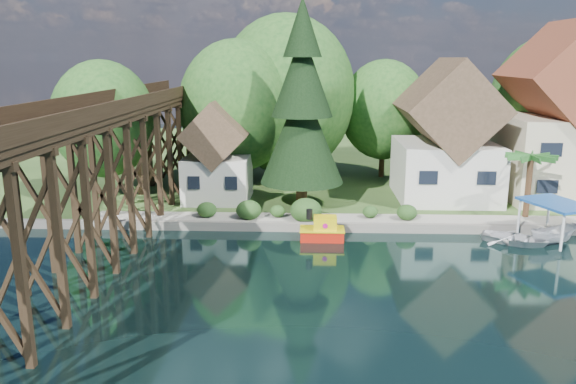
# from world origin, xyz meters

# --- Properties ---
(ground) EXTENTS (140.00, 140.00, 0.00)m
(ground) POSITION_xyz_m (0.00, 0.00, 0.00)
(ground) COLOR black
(ground) RESTS_ON ground
(bank) EXTENTS (140.00, 52.00, 0.50)m
(bank) POSITION_xyz_m (0.00, 34.00, 0.25)
(bank) COLOR #2B461C
(bank) RESTS_ON ground
(seawall) EXTENTS (60.00, 0.40, 0.62)m
(seawall) POSITION_xyz_m (4.00, 8.00, 0.31)
(seawall) COLOR slate
(seawall) RESTS_ON ground
(promenade) EXTENTS (50.00, 2.60, 0.06)m
(promenade) POSITION_xyz_m (6.00, 9.30, 0.53)
(promenade) COLOR gray
(promenade) RESTS_ON bank
(trestle_bridge) EXTENTS (4.12, 44.18, 9.30)m
(trestle_bridge) POSITION_xyz_m (-16.00, 5.17, 5.35)
(trestle_bridge) COLOR black
(trestle_bridge) RESTS_ON ground
(house_left) EXTENTS (7.64, 8.64, 11.02)m
(house_left) POSITION_xyz_m (7.00, 16.00, 5.14)
(house_left) COLOR silver
(house_left) RESTS_ON bank
(house_center) EXTENTS (8.65, 9.18, 13.89)m
(house_center) POSITION_xyz_m (16.00, 16.50, 6.42)
(house_center) COLOR beige
(house_center) RESTS_ON bank
(shed) EXTENTS (5.09, 5.40, 7.85)m
(shed) POSITION_xyz_m (-11.00, 14.50, 3.83)
(shed) COLOR silver
(shed) RESTS_ON bank
(bg_trees) EXTENTS (49.90, 13.30, 10.57)m
(bg_trees) POSITION_xyz_m (1.00, 21.25, 7.29)
(bg_trees) COLOR #382314
(bg_trees) RESTS_ON bank
(shrubs) EXTENTS (15.76, 2.47, 1.70)m
(shrubs) POSITION_xyz_m (-4.60, 9.26, 1.23)
(shrubs) COLOR #1A3B15
(shrubs) RESTS_ON bank
(conifer) EXTENTS (6.20, 6.20, 15.25)m
(conifer) POSITION_xyz_m (-4.37, 12.79, 7.84)
(conifer) COLOR #382314
(conifer) RESTS_ON bank
(palm_tree) EXTENTS (3.99, 3.99, 4.79)m
(palm_tree) POSITION_xyz_m (11.51, 10.36, 4.68)
(palm_tree) COLOR #382314
(palm_tree) RESTS_ON bank
(tugboat) EXTENTS (2.87, 1.59, 2.08)m
(tugboat) POSITION_xyz_m (-2.89, 6.24, 0.62)
(tugboat) COLOR #B5190C
(tugboat) RESTS_ON ground
(boat_white_a) EXTENTS (4.99, 4.52, 0.85)m
(boat_white_a) POSITION_xyz_m (9.33, 6.01, 0.42)
(boat_white_a) COLOR white
(boat_white_a) RESTS_ON ground
(boat_canopy) EXTENTS (4.21, 4.97, 2.72)m
(boat_canopy) POSITION_xyz_m (11.70, 6.03, 1.17)
(boat_canopy) COLOR silver
(boat_canopy) RESTS_ON ground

